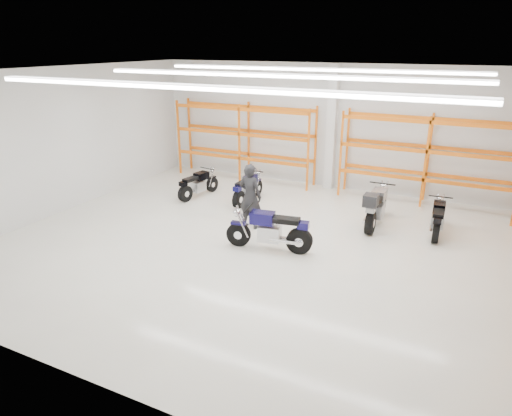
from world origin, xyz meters
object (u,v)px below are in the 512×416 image
at_px(motorcycle_back_a, 197,185).
at_px(motorcycle_back_c, 376,208).
at_px(motorcycle_back_b, 247,189).
at_px(motorcycle_back_d, 437,219).
at_px(structural_column, 332,128).
at_px(standing_man, 250,196).
at_px(motorcycle_main, 273,231).

height_order(motorcycle_back_a, motorcycle_back_c, motorcycle_back_c).
distance_m(motorcycle_back_a, motorcycle_back_b, 1.85).
relative_size(motorcycle_back_a, motorcycle_back_c, 0.79).
bearing_deg(motorcycle_back_c, motorcycle_back_d, 5.57).
distance_m(motorcycle_back_a, structural_column, 5.27).
relative_size(motorcycle_back_c, standing_man, 1.25).
relative_size(motorcycle_back_a, motorcycle_back_b, 0.95).
distance_m(motorcycle_back_d, structural_column, 5.39).
bearing_deg(standing_man, motorcycle_back_a, -26.68).
relative_size(motorcycle_back_a, structural_column, 0.43).
relative_size(motorcycle_main, standing_man, 1.20).
height_order(motorcycle_main, motorcycle_back_c, motorcycle_back_c).
bearing_deg(motorcycle_back_d, standing_man, -160.02).
distance_m(motorcycle_back_b, motorcycle_back_d, 6.11).
bearing_deg(standing_man, motorcycle_back_b, -57.47).
distance_m(motorcycle_back_b, standing_man, 2.30).
bearing_deg(motorcycle_back_c, motorcycle_back_b, 176.09).
height_order(motorcycle_back_a, motorcycle_back_d, motorcycle_back_d).
relative_size(motorcycle_back_a, motorcycle_back_d, 0.96).
xyz_separation_m(motorcycle_back_c, motorcycle_back_d, (1.71, 0.17, -0.14)).
bearing_deg(motorcycle_main, motorcycle_back_c, 53.69).
distance_m(motorcycle_back_b, structural_column, 3.92).
distance_m(motorcycle_main, structural_column, 6.22).
distance_m(motorcycle_main, motorcycle_back_a, 5.04).
relative_size(motorcycle_back_b, standing_man, 1.04).
distance_m(motorcycle_back_a, motorcycle_back_d, 7.95).
xyz_separation_m(motorcycle_back_c, structural_column, (-2.40, 3.16, 1.65)).
height_order(motorcycle_back_b, structural_column, structural_column).
xyz_separation_m(motorcycle_back_b, standing_man, (1.10, -1.96, 0.50)).
height_order(motorcycle_back_d, standing_man, standing_man).
bearing_deg(standing_man, motorcycle_back_c, -150.21).
distance_m(motorcycle_back_a, standing_man, 3.42).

